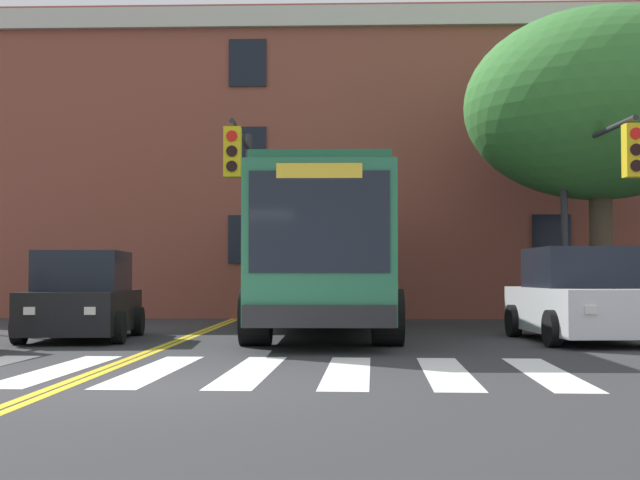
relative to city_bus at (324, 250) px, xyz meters
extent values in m
plane|color=#303033|center=(-1.73, -9.16, -1.81)|extent=(120.00, 120.00, 0.00)
cube|color=white|center=(-3.35, -7.45, -1.80)|extent=(0.69, 4.01, 0.01)
cube|color=white|center=(-2.06, -7.48, -1.80)|extent=(0.69, 4.01, 0.01)
cube|color=white|center=(-0.76, -7.52, -1.80)|extent=(0.69, 4.01, 0.01)
cube|color=white|center=(0.53, -7.55, -1.80)|extent=(0.69, 4.01, 0.01)
cube|color=white|center=(1.82, -7.58, -1.80)|extent=(0.69, 4.01, 0.01)
cube|color=white|center=(3.11, -7.62, -1.80)|extent=(0.69, 4.01, 0.01)
cube|color=gold|center=(-2.83, 6.50, -1.81)|extent=(0.12, 36.00, 0.01)
cube|color=gold|center=(-2.67, 6.50, -1.81)|extent=(0.12, 36.00, 0.01)
cube|color=#28704C|center=(0.00, -0.03, -0.01)|extent=(2.63, 10.44, 2.71)
cube|color=black|center=(1.26, -0.01, 0.26)|extent=(0.15, 9.57, 0.98)
cube|color=black|center=(-1.26, -0.04, 0.26)|extent=(0.15, 9.57, 0.98)
cube|color=black|center=(0.07, -5.24, 0.31)|extent=(2.24, 0.05, 1.63)
cube|color=yellow|center=(0.07, -5.24, 1.13)|extent=(1.37, 0.05, 0.24)
cube|color=#232326|center=(0.07, -5.27, -1.19)|extent=(2.44, 0.13, 0.36)
cube|color=#246444|center=(0.00, -0.03, 1.42)|extent=(2.48, 10.02, 0.16)
cylinder|color=black|center=(1.23, -3.23, -1.30)|extent=(0.57, 1.03, 1.02)
cylinder|color=black|center=(-1.15, -3.27, -1.30)|extent=(0.57, 1.03, 1.02)
cylinder|color=black|center=(1.16, 2.33, -1.30)|extent=(0.57, 1.03, 1.02)
cylinder|color=black|center=(-1.22, 2.30, -1.30)|extent=(0.57, 1.03, 1.02)
cylinder|color=black|center=(1.14, 3.43, -1.30)|extent=(0.57, 1.03, 1.02)
cylinder|color=black|center=(-1.24, 3.40, -1.30)|extent=(0.57, 1.03, 1.02)
cube|color=black|center=(-4.72, -1.92, -1.25)|extent=(2.05, 3.79, 0.79)
cube|color=black|center=(-4.72, -1.88, -0.46)|extent=(1.75, 2.13, 0.78)
cube|color=white|center=(-4.04, -3.72, -1.17)|extent=(0.20, 0.06, 0.14)
cube|color=white|center=(-5.10, -3.80, -1.17)|extent=(0.20, 0.06, 0.14)
cylinder|color=black|center=(-3.73, -2.97, -1.51)|extent=(0.27, 0.62, 0.60)
cylinder|color=black|center=(-5.53, -3.12, -1.51)|extent=(0.27, 0.62, 0.60)
cylinder|color=black|center=(-3.91, -0.71, -1.51)|extent=(0.27, 0.62, 0.60)
cylinder|color=black|center=(-5.71, -0.86, -1.51)|extent=(0.27, 0.62, 0.60)
cube|color=white|center=(4.98, -2.04, -1.20)|extent=(2.18, 4.45, 0.84)
cube|color=black|center=(4.98, -1.91, -0.39)|extent=(1.83, 2.20, 0.78)
cube|color=white|center=(4.59, -4.26, -1.12)|extent=(0.20, 0.05, 0.14)
cylinder|color=black|center=(4.13, -3.45, -1.48)|extent=(0.27, 0.67, 0.66)
cylinder|color=black|center=(5.84, -0.63, -1.48)|extent=(0.27, 0.67, 0.66)
cylinder|color=black|center=(3.93, -0.77, -1.48)|extent=(0.27, 0.67, 0.66)
cube|color=#236B70|center=(-0.29, 10.12, -1.17)|extent=(2.27, 4.83, 0.91)
cube|color=black|center=(-0.31, 10.26, -0.32)|extent=(1.88, 2.39, 0.78)
cube|color=white|center=(0.47, 7.81, -1.08)|extent=(0.20, 0.06, 0.14)
cube|color=white|center=(-0.66, 7.72, -1.08)|extent=(0.20, 0.06, 0.14)
cylinder|color=black|center=(0.79, 8.75, -1.48)|extent=(0.28, 0.68, 0.66)
cylinder|color=black|center=(-1.13, 8.59, -1.48)|extent=(0.28, 0.68, 0.66)
cylinder|color=black|center=(0.54, 11.65, -1.48)|extent=(0.28, 0.68, 0.66)
cylinder|color=black|center=(-1.38, 11.49, -1.48)|extent=(0.28, 0.68, 0.66)
cylinder|color=#28282D|center=(5.52, 1.44, 0.58)|extent=(0.16, 0.16, 4.77)
cylinder|color=#28282D|center=(5.68, -0.68, 2.38)|extent=(0.43, 4.24, 0.11)
cube|color=yellow|center=(5.83, -2.64, 1.78)|extent=(0.36, 0.30, 1.00)
cylinder|color=red|center=(5.84, -2.79, 2.08)|extent=(0.22, 0.05, 0.22)
cylinder|color=black|center=(5.84, -2.79, 1.78)|extent=(0.22, 0.05, 0.22)
cylinder|color=black|center=(5.84, -2.79, 1.48)|extent=(0.22, 0.05, 0.22)
cylinder|color=#28282D|center=(-1.91, 2.23, 0.55)|extent=(0.16, 0.16, 4.72)
cylinder|color=#28282D|center=(-1.84, 0.15, 2.51)|extent=(0.24, 4.16, 0.11)
cube|color=yellow|center=(-1.78, -1.78, 1.91)|extent=(0.35, 0.29, 1.00)
cylinder|color=red|center=(-1.77, -1.93, 2.21)|extent=(0.22, 0.04, 0.22)
cylinder|color=black|center=(-1.77, -1.93, 1.91)|extent=(0.22, 0.04, 0.22)
cylinder|color=black|center=(-1.77, -1.93, 1.61)|extent=(0.22, 0.04, 0.22)
cylinder|color=#4C3D2D|center=(6.54, 2.08, -0.10)|extent=(0.54, 0.54, 3.41)
ellipsoid|color=#387A33|center=(6.54, 2.08, 3.53)|extent=(6.99, 7.20, 4.52)
cube|color=brown|center=(1.95, 10.15, 2.82)|extent=(32.99, 7.32, 9.25)
cube|color=beige|center=(1.95, 6.41, 7.04)|extent=(32.99, 0.16, 0.60)
cube|color=black|center=(-2.44, 6.46, 0.50)|extent=(1.10, 0.06, 1.40)
cube|color=black|center=(6.35, 6.46, 0.50)|extent=(1.10, 0.06, 1.40)
cube|color=black|center=(-2.44, 6.46, 3.09)|extent=(1.10, 0.06, 1.40)
cube|color=black|center=(6.35, 6.46, 3.09)|extent=(1.10, 0.06, 1.40)
cube|color=black|center=(-2.44, 6.46, 5.68)|extent=(1.10, 0.06, 1.40)
cube|color=black|center=(6.35, 6.46, 5.68)|extent=(1.10, 0.06, 1.40)
camera|label=1|loc=(0.56, -19.32, -0.52)|focal=50.00mm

